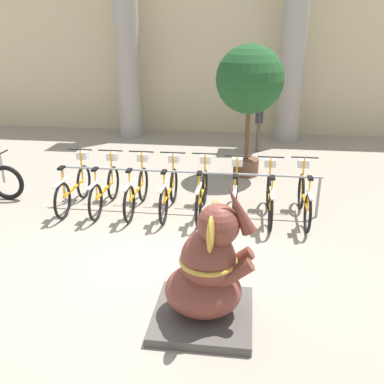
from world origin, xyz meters
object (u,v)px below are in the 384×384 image
object	(u,v)px
bicycle_4	(202,192)
bicycle_5	(235,195)
bicycle_3	(169,191)
bicycle_7	(304,197)
bicycle_6	(270,197)
bicycle_2	(137,189)
elephant_statue	(207,276)
person_pedestrian	(259,116)
potted_tree	(250,83)
bicycle_1	(105,188)
bicycle_0	(74,187)

from	to	relation	value
bicycle_4	bicycle_5	distance (m)	0.61
bicycle_3	bicycle_7	xyz separation A→B (m)	(2.41, -0.00, 0.00)
bicycle_6	bicycle_3	bearing A→B (deg)	178.19
bicycle_2	elephant_statue	size ratio (longest dim) A/B	0.99
bicycle_2	person_pedestrian	bearing A→B (deg)	63.25
bicycle_3	bicycle_6	xyz separation A→B (m)	(1.81, -0.06, 0.00)
bicycle_7	bicycle_5	bearing A→B (deg)	-176.81
bicycle_2	potted_tree	size ratio (longest dim) A/B	0.58
person_pedestrian	bicycle_6	bearing A→B (deg)	-88.09
bicycle_3	potted_tree	world-z (taller)	potted_tree
bicycle_2	bicycle_6	world-z (taller)	same
person_pedestrian	elephant_statue	bearing A→B (deg)	-94.96
potted_tree	bicycle_1	bearing A→B (deg)	-137.46
bicycle_1	person_pedestrian	xyz separation A→B (m)	(2.86, 4.48, 0.58)
bicycle_3	bicycle_6	world-z (taller)	same
bicycle_5	bicycle_6	world-z (taller)	same
bicycle_3	bicycle_5	distance (m)	1.21
bicycle_0	bicycle_2	size ratio (longest dim) A/B	1.00
bicycle_4	person_pedestrian	world-z (taller)	person_pedestrian
bicycle_1	bicycle_5	size ratio (longest dim) A/B	1.00
bicycle_4	bicycle_7	distance (m)	1.81
bicycle_0	bicycle_6	xyz separation A→B (m)	(3.61, -0.04, 0.00)
bicycle_3	potted_tree	size ratio (longest dim) A/B	0.58
bicycle_4	bicycle_6	world-z (taller)	same
bicycle_7	potted_tree	distance (m)	3.07
bicycle_3	person_pedestrian	world-z (taller)	person_pedestrian
bicycle_3	bicycle_7	distance (m)	2.41
bicycle_3	bicycle_5	world-z (taller)	same
bicycle_0	elephant_statue	world-z (taller)	elephant_statue
bicycle_2	bicycle_5	world-z (taller)	same
elephant_statue	bicycle_1	bearing A→B (deg)	125.89
bicycle_2	bicycle_3	bearing A→B (deg)	0.80
bicycle_2	elephant_statue	xyz separation A→B (m)	(1.60, -3.05, 0.18)
bicycle_4	bicycle_6	xyz separation A→B (m)	(1.20, -0.07, 0.00)
bicycle_3	bicycle_7	bearing A→B (deg)	-0.10
bicycle_1	bicycle_7	world-z (taller)	same
bicycle_7	bicycle_4	bearing A→B (deg)	179.60
bicycle_3	bicycle_4	xyz separation A→B (m)	(0.60, 0.01, 0.00)
bicycle_0	bicycle_4	size ratio (longest dim) A/B	1.00
bicycle_5	bicycle_2	bearing A→B (deg)	178.01
bicycle_0	bicycle_3	size ratio (longest dim) A/B	1.00
bicycle_6	elephant_statue	world-z (taller)	elephant_statue
bicycle_4	bicycle_6	distance (m)	1.21
bicycle_4	bicycle_7	world-z (taller)	same
bicycle_0	bicycle_5	size ratio (longest dim) A/B	1.00
elephant_statue	bicycle_0	bearing A→B (deg)	132.68
bicycle_2	bicycle_4	size ratio (longest dim) A/B	1.00
bicycle_3	person_pedestrian	size ratio (longest dim) A/B	1.03
bicycle_1	bicycle_5	distance (m)	2.41
bicycle_0	bicycle_3	bearing A→B (deg)	0.51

